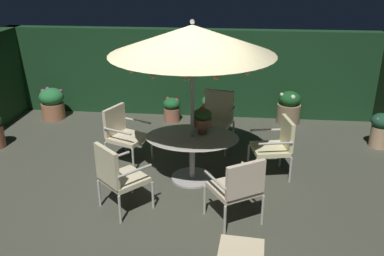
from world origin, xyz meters
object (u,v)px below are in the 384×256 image
at_px(centerpiece_planter, 202,118).
at_px(potted_plant_left_far, 289,108).
at_px(patio_chair_south, 276,143).
at_px(potted_plant_back_right, 52,103).
at_px(patio_dining_table, 192,147).
at_px(potted_plant_back_left, 212,108).
at_px(potted_plant_front_corner, 172,109).
at_px(patio_umbrella, 192,40).
at_px(patio_chair_east, 118,174).
at_px(patio_chair_north, 216,116).
at_px(patio_chair_southeast, 238,186).
at_px(patio_chair_northeast, 123,131).
at_px(potted_plant_right_far, 381,129).
at_px(ottoman_footrest, 241,253).

relative_size(centerpiece_planter, potted_plant_left_far, 0.61).
distance_m(patio_chair_south, potted_plant_back_right, 5.18).
distance_m(patio_dining_table, potted_plant_back_left, 2.57).
bearing_deg(patio_chair_south, potted_plant_front_corner, 132.27).
bearing_deg(centerpiece_planter, patio_umbrella, -131.86).
xyz_separation_m(patio_chair_east, potted_plant_front_corner, (0.22, 3.51, -0.29)).
bearing_deg(potted_plant_front_corner, potted_plant_back_left, 2.98).
height_order(patio_umbrella, patio_chair_north, patio_umbrella).
bearing_deg(patio_chair_southeast, centerpiece_planter, 113.47).
bearing_deg(patio_dining_table, potted_plant_left_far, 55.72).
distance_m(patio_chair_northeast, patio_chair_south, 2.60).
distance_m(patio_chair_east, potted_plant_front_corner, 3.53).
xyz_separation_m(patio_umbrella, potted_plant_front_corner, (-0.70, 2.51, -1.96)).
bearing_deg(potted_plant_right_far, ottoman_footrest, -124.81).
bearing_deg(patio_dining_table, ottoman_footrest, -71.17).
xyz_separation_m(centerpiece_planter, potted_plant_right_far, (3.25, 1.43, -0.62)).
bearing_deg(patio_chair_south, potted_plant_back_left, 116.68).
bearing_deg(potted_plant_back_right, potted_plant_left_far, 2.84).
bearing_deg(potted_plant_right_far, potted_plant_back_left, 163.28).
xyz_separation_m(ottoman_footrest, potted_plant_back_left, (-0.57, 4.77, -0.05)).
height_order(centerpiece_planter, potted_plant_front_corner, centerpiece_planter).
xyz_separation_m(patio_umbrella, patio_chair_southeast, (0.72, -1.15, -1.67)).
bearing_deg(patio_chair_north, potted_plant_back_left, 96.40).
bearing_deg(patio_dining_table, patio_chair_south, 11.35).
distance_m(patio_umbrella, potted_plant_back_left, 3.20).
distance_m(patio_chair_east, patio_chair_southeast, 1.65).
distance_m(patio_umbrella, potted_plant_front_corner, 3.26).
distance_m(potted_plant_left_far, potted_plant_front_corner, 2.54).
xyz_separation_m(potted_plant_right_far, potted_plant_left_far, (-1.57, 1.10, -0.02)).
distance_m(patio_umbrella, patio_chair_south, 2.16).
xyz_separation_m(patio_chair_north, patio_chair_northeast, (-1.58, -0.80, -0.05)).
height_order(patio_chair_east, potted_plant_back_left, patio_chair_east).
bearing_deg(patio_chair_southeast, potted_plant_back_right, 138.79).
xyz_separation_m(centerpiece_planter, patio_chair_north, (0.18, 1.17, -0.39)).
bearing_deg(potted_plant_back_left, potted_plant_right_far, -16.72).
bearing_deg(patio_chair_southeast, potted_plant_right_far, 45.63).
relative_size(potted_plant_left_far, potted_plant_front_corner, 1.33).
distance_m(centerpiece_planter, potted_plant_front_corner, 2.59).
relative_size(patio_chair_east, ottoman_footrest, 1.96).
bearing_deg(potted_plant_left_far, patio_umbrella, -124.28).
distance_m(potted_plant_back_right, potted_plant_front_corner, 2.67).
bearing_deg(potted_plant_back_left, patio_chair_northeast, -125.47).
height_order(patio_dining_table, potted_plant_left_far, patio_dining_table).
bearing_deg(patio_umbrella, patio_chair_northeast, 156.93).
distance_m(patio_chair_south, ottoman_footrest, 2.56).
xyz_separation_m(patio_chair_east, ottoman_footrest, (1.68, -1.21, -0.21)).
xyz_separation_m(patio_chair_north, patio_chair_east, (-1.25, -2.34, -0.03)).
distance_m(ottoman_footrest, potted_plant_front_corner, 4.94).
distance_m(patio_dining_table, patio_umbrella, 1.69).
height_order(patio_chair_northeast, patio_chair_east, patio_chair_east).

